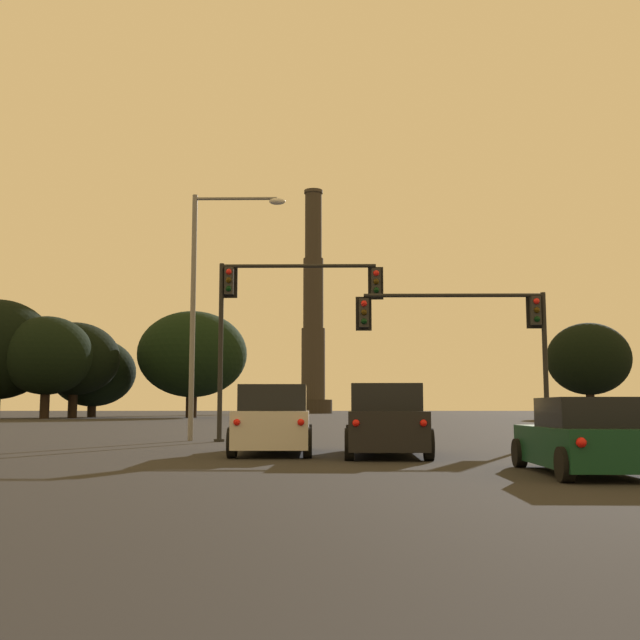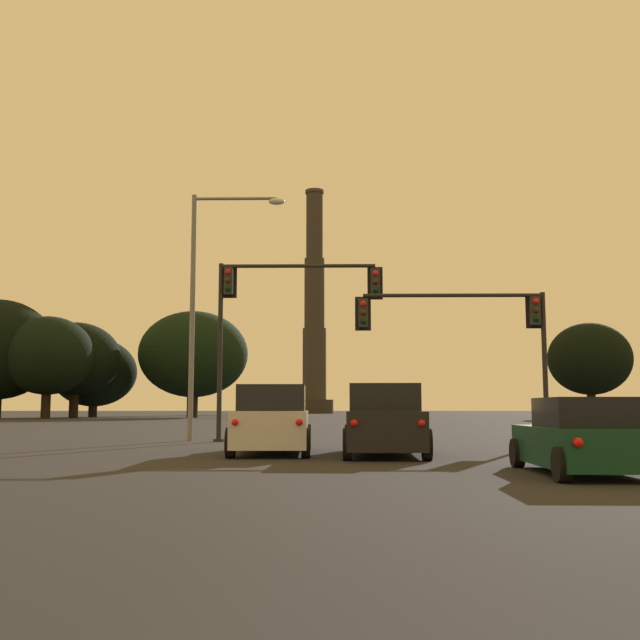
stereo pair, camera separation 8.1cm
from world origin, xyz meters
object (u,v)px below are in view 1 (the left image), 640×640
(hatchback_right_lane_second, at_px, (585,439))
(traffic_light_overhead_right, at_px, (478,326))
(suv_center_lane_front, at_px, (385,421))
(suv_left_lane_front, at_px, (274,420))
(street_lamp, at_px, (207,289))
(smokestack, at_px, (313,324))
(traffic_light_overhead_left, at_px, (274,304))

(hatchback_right_lane_second, height_order, traffic_light_overhead_right, traffic_light_overhead_right)
(suv_center_lane_front, distance_m, suv_left_lane_front, 3.12)
(suv_left_lane_front, height_order, traffic_light_overhead_right, traffic_light_overhead_right)
(hatchback_right_lane_second, distance_m, traffic_light_overhead_right, 13.11)
(traffic_light_overhead_right, bearing_deg, suv_center_lane_front, -119.20)
(street_lamp, bearing_deg, hatchback_right_lane_second, -56.08)
(suv_center_lane_front, relative_size, smokestack, 0.10)
(hatchback_right_lane_second, bearing_deg, suv_center_lane_front, 121.56)
(hatchback_right_lane_second, xyz_separation_m, traffic_light_overhead_right, (0.53, 12.62, 3.52))
(hatchback_right_lane_second, bearing_deg, suv_left_lane_front, 135.25)
(traffic_light_overhead_right, height_order, smokestack, smokestack)
(suv_left_lane_front, relative_size, hatchback_right_lane_second, 1.20)
(hatchback_right_lane_second, xyz_separation_m, street_lamp, (-9.58, 14.25, 5.17))
(suv_left_lane_front, bearing_deg, suv_center_lane_front, -17.12)
(suv_center_lane_front, bearing_deg, suv_left_lane_front, 165.91)
(suv_left_lane_front, xyz_separation_m, traffic_light_overhead_right, (6.90, 6.12, 3.29))
(suv_center_lane_front, xyz_separation_m, traffic_light_overhead_left, (-3.57, 7.89, 4.23))
(hatchback_right_lane_second, bearing_deg, smokestack, 94.20)
(suv_center_lane_front, bearing_deg, hatchback_right_lane_second, -57.68)
(suv_center_lane_front, relative_size, street_lamp, 0.52)
(suv_left_lane_front, relative_size, smokestack, 0.10)
(suv_center_lane_front, xyz_separation_m, street_lamp, (-6.22, 8.59, 4.93))
(traffic_light_overhead_left, relative_size, street_lamp, 0.70)
(traffic_light_overhead_left, bearing_deg, street_lamp, 165.10)
(suv_center_lane_front, xyz_separation_m, traffic_light_overhead_right, (3.89, 6.96, 3.29))
(suv_left_lane_front, bearing_deg, smokestack, 89.50)
(suv_left_lane_front, bearing_deg, traffic_light_overhead_left, 93.11)
(street_lamp, xyz_separation_m, smokestack, (0.91, 133.63, 13.56))
(hatchback_right_lane_second, relative_size, street_lamp, 0.43)
(street_lamp, height_order, smokestack, smokestack)
(traffic_light_overhead_right, relative_size, street_lamp, 0.73)
(suv_left_lane_front, distance_m, smokestack, 142.60)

